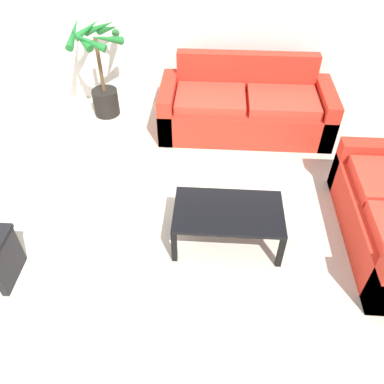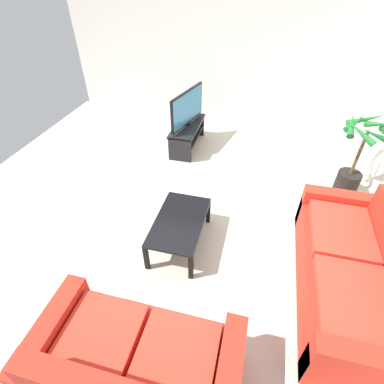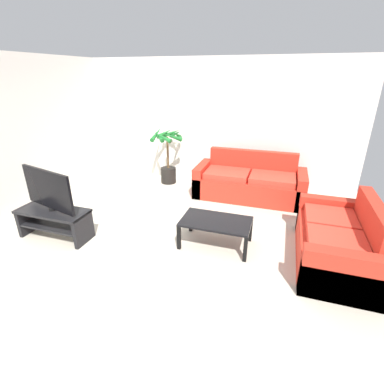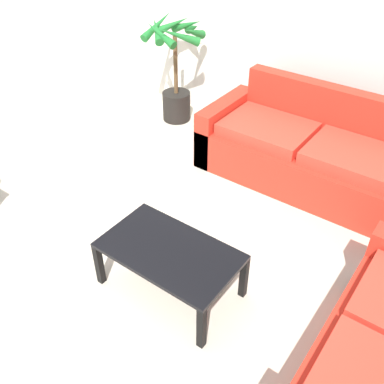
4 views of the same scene
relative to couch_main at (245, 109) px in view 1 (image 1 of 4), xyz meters
The scene contains 5 objects.
ground_plane 2.47m from the couch_main, 111.04° to the right, with size 6.60×6.60×0.00m, color beige.
wall_back 1.54m from the couch_main, 140.83° to the left, with size 6.00×0.06×2.70m, color silver.
couch_main is the anchor object (origin of this frame).
coffee_table 1.96m from the couch_main, 96.56° to the right, with size 1.00×0.59×0.41m.
potted_palm 1.93m from the couch_main, behind, with size 0.69×0.70×1.26m.
Camera 1 is at (0.48, -2.16, 2.95)m, focal length 36.69 mm.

